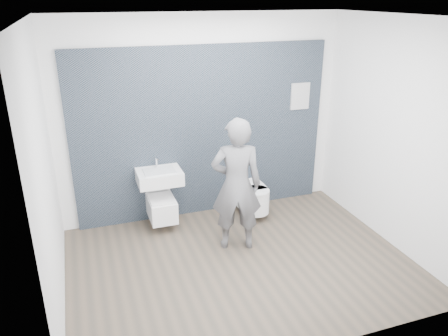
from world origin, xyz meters
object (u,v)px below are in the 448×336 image
object	(u,v)px
washbasin	(159,177)
toilet_square	(162,206)
visitor	(236,185)
toilet_rounded	(252,197)

from	to	relation	value
washbasin	toilet_square	bearing A→B (deg)	-90.00
washbasin	visitor	distance (m)	1.15
washbasin	toilet_square	distance (m)	0.43
toilet_square	toilet_rounded	bearing A→B (deg)	-3.41
washbasin	visitor	world-z (taller)	visitor
toilet_rounded	visitor	world-z (taller)	visitor
washbasin	toilet_rounded	world-z (taller)	washbasin
toilet_square	visitor	size ratio (longest dim) A/B	0.39
washbasin	toilet_square	size ratio (longest dim) A/B	0.90
washbasin	toilet_rounded	distance (m)	1.40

